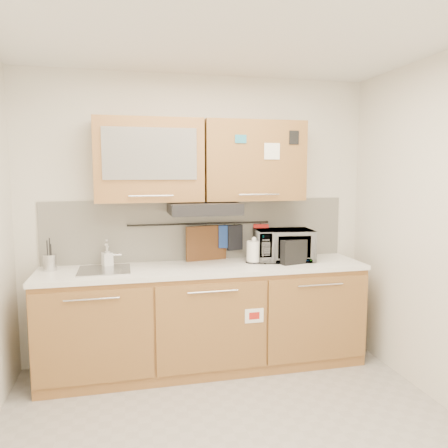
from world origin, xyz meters
TOP-DOWN VIEW (x-y plane):
  - floor at (0.00, 0.00)m, footprint 3.20×3.20m
  - ceiling at (0.00, 0.00)m, footprint 3.20×3.20m
  - wall_back at (0.00, 1.50)m, footprint 3.20×0.00m
  - base_cabinet at (0.00, 1.19)m, footprint 2.80×0.64m
  - countertop at (0.00, 1.19)m, footprint 2.82×0.62m
  - backsplash at (0.00, 1.49)m, footprint 2.80×0.02m
  - upper_cabinets at (-0.00, 1.32)m, footprint 1.82×0.37m
  - range_hood at (0.00, 1.25)m, footprint 0.60×0.46m
  - sink at (-0.85, 1.21)m, footprint 0.42×0.40m
  - utensil_rail at (0.00, 1.45)m, footprint 1.30×0.02m
  - utensil_crock at (-1.29, 1.30)m, footprint 0.13×0.13m
  - kettle at (0.45, 1.24)m, footprint 0.17×0.15m
  - toaster at (0.79, 1.15)m, footprint 0.32×0.23m
  - microwave at (0.75, 1.27)m, footprint 0.55×0.40m
  - soap_bottle at (-0.83, 1.36)m, footprint 0.11×0.11m
  - cutting_board at (0.05, 1.44)m, footprint 0.39×0.09m
  - oven_mitt at (0.23, 1.44)m, footprint 0.13×0.04m
  - dark_pouch at (0.32, 1.44)m, footprint 0.16×0.08m
  - pot_holder at (0.58, 1.44)m, footprint 0.14×0.04m

SIDE VIEW (x-z plane):
  - floor at x=0.00m, z-range 0.00..0.00m
  - base_cabinet at x=0.00m, z-range -0.03..0.85m
  - countertop at x=0.00m, z-range 0.88..0.92m
  - sink at x=-0.85m, z-range 0.79..1.05m
  - utensil_crock at x=-1.29m, z-range 0.86..1.13m
  - cutting_board at x=0.05m, z-range 0.76..1.24m
  - soap_bottle at x=-0.83m, z-range 0.92..1.10m
  - kettle at x=0.45m, z-range 0.89..1.13m
  - toaster at x=0.79m, z-range 0.92..1.14m
  - microwave at x=0.75m, z-range 0.92..1.21m
  - dark_pouch at x=0.32m, z-range 1.01..1.24m
  - oven_mitt at x=0.23m, z-range 1.03..1.24m
  - pot_holder at x=0.58m, z-range 1.06..1.24m
  - backsplash at x=0.00m, z-range 0.92..1.48m
  - utensil_rail at x=0.00m, z-range 1.25..1.27m
  - wall_back at x=0.00m, z-range -0.30..2.90m
  - range_hood at x=0.00m, z-range 1.37..1.47m
  - upper_cabinets at x=0.00m, z-range 1.48..2.18m
  - ceiling at x=0.00m, z-range 2.60..2.60m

